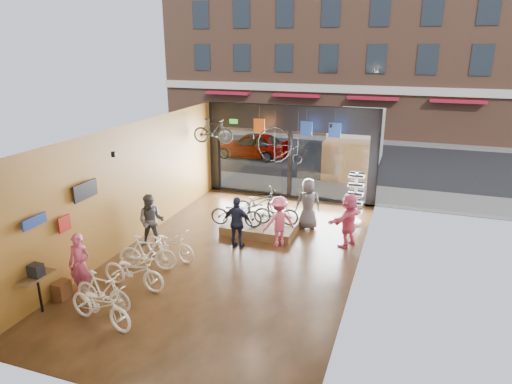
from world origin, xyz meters
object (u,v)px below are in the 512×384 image
at_px(floor_bike_0, 100,305).
at_px(customer_3, 279,221).
at_px(floor_bike_2, 134,271).
at_px(customer_1, 151,221).
at_px(customer_5, 348,220).
at_px(penny_farthing, 282,147).
at_px(display_bike_right, 259,202).
at_px(customer_4, 308,204).
at_px(customer_2, 238,223).
at_px(display_platform, 262,226).
at_px(box_truck, 355,144).
at_px(display_bike_mid, 276,212).
at_px(hung_bike, 213,131).
at_px(sunglasses_rack, 355,198).
at_px(floor_bike_3, 147,253).
at_px(floor_bike_4, 170,244).
at_px(street_car, 252,145).
at_px(display_bike_left, 236,213).
at_px(floor_bike_1, 103,291).
at_px(customer_0, 80,265).

distance_m(floor_bike_0, customer_3, 6.00).
distance_m(floor_bike_2, customer_1, 2.60).
distance_m(customer_5, penny_farthing, 4.06).
height_order(display_bike_right, customer_4, customer_4).
xyz_separation_m(floor_bike_2, customer_2, (1.64, 3.19, 0.35)).
bearing_deg(floor_bike_0, customer_4, -13.03).
height_order(display_platform, display_bike_right, display_bike_right).
distance_m(box_truck, customer_1, 12.14).
relative_size(display_bike_mid, hung_bike, 0.95).
bearing_deg(customer_4, sunglasses_rack, -169.21).
distance_m(display_bike_mid, display_bike_right, 1.08).
xyz_separation_m(box_truck, floor_bike_3, (-4.03, -12.55, -0.87)).
distance_m(display_bike_mid, customer_1, 4.06).
bearing_deg(floor_bike_3, floor_bike_4, -29.99).
bearing_deg(box_truck, display_platform, -102.08).
relative_size(display_platform, display_bike_mid, 1.59).
height_order(box_truck, customer_3, box_truck).
relative_size(display_bike_right, customer_4, 1.04).
relative_size(floor_bike_3, hung_bike, 1.06).
xyz_separation_m(street_car, display_bike_left, (3.18, -10.40, 0.04)).
height_order(customer_2, penny_farthing, penny_farthing).
bearing_deg(floor_bike_1, box_truck, -11.46).
bearing_deg(customer_0, floor_bike_4, 55.46).
bearing_deg(customer_1, customer_3, 1.18).
xyz_separation_m(box_truck, display_bike_right, (-2.21, -8.20, -0.60)).
xyz_separation_m(display_platform, customer_5, (2.93, -0.25, 0.71)).
distance_m(customer_1, customer_2, 2.68).
height_order(box_truck, customer_4, box_truck).
bearing_deg(display_bike_left, customer_3, -110.19).
relative_size(sunglasses_rack, penny_farthing, 1.13).
relative_size(customer_0, hung_bike, 1.03).
bearing_deg(customer_1, floor_bike_3, -82.22).
xyz_separation_m(floor_bike_1, customer_0, (-0.95, 0.41, 0.34)).
distance_m(street_car, display_bike_left, 10.87).
xyz_separation_m(customer_0, customer_4, (4.42, 6.15, 0.07)).
relative_size(floor_bike_0, display_bike_right, 1.00).
xyz_separation_m(floor_bike_3, customer_5, (5.07, 3.47, 0.36)).
xyz_separation_m(street_car, floor_bike_1, (1.83, -15.66, -0.24)).
bearing_deg(customer_1, hung_bike, 68.63).
xyz_separation_m(floor_bike_4, sunglasses_rack, (4.75, 4.64, 0.46)).
relative_size(customer_4, sunglasses_rack, 0.95).
distance_m(floor_bike_0, customer_0, 1.65).
distance_m(street_car, hung_bike, 8.20).
distance_m(customer_1, customer_3, 3.96).
distance_m(floor_bike_4, customer_3, 3.40).
distance_m(floor_bike_2, customer_4, 6.42).
distance_m(display_platform, sunglasses_rack, 3.44).
xyz_separation_m(floor_bike_1, penny_farthing, (2.11, 7.94, 2.02)).
height_order(floor_bike_4, customer_3, customer_3).
bearing_deg(floor_bike_3, customer_0, 141.77).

